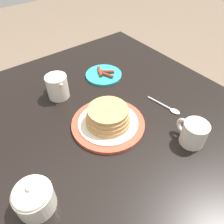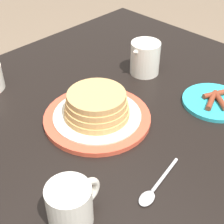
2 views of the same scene
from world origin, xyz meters
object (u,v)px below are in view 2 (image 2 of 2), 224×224
coffee_mug (71,204)px  spoon (154,189)px  pancake_plate (97,110)px  creamer_pitcher (145,57)px  side_plate_bacon (214,101)px

coffee_mug → spoon: 0.17m
pancake_plate → coffee_mug: (-0.22, -0.17, 0.01)m
creamer_pitcher → spoon: (-0.32, -0.29, -0.05)m
pancake_plate → coffee_mug: size_ratio=2.37×
creamer_pitcher → pancake_plate: bearing=-165.9°
creamer_pitcher → spoon: bearing=-137.4°
pancake_plate → creamer_pitcher: bearing=14.1°
pancake_plate → coffee_mug: 0.28m
pancake_plate → spoon: (-0.07, -0.23, -0.03)m
creamer_pitcher → spoon: creamer_pitcher is taller
spoon → side_plate_bacon: bearing=11.7°
pancake_plate → side_plate_bacon: size_ratio=1.58×
side_plate_bacon → coffee_mug: bearing=-179.4°
pancake_plate → creamer_pitcher: size_ratio=2.03×
side_plate_bacon → creamer_pitcher: bearing=92.0°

